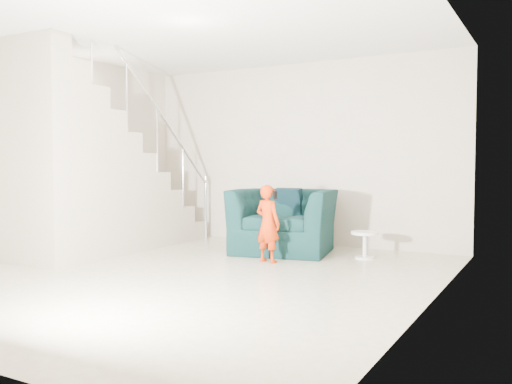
% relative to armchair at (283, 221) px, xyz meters
% --- Properties ---
extents(floor, '(5.50, 5.50, 0.00)m').
position_rel_armchair_xyz_m(floor, '(-0.19, -1.89, -0.43)').
color(floor, gray).
rests_on(floor, ground).
extents(ceiling, '(5.50, 5.50, 0.00)m').
position_rel_armchair_xyz_m(ceiling, '(-0.19, -1.89, 2.27)').
color(ceiling, silver).
rests_on(ceiling, back_wall).
extents(back_wall, '(5.00, 0.00, 5.00)m').
position_rel_armchair_xyz_m(back_wall, '(-0.19, 0.86, 0.92)').
color(back_wall, '#B2A691').
rests_on(back_wall, floor).
extents(left_wall, '(0.00, 5.50, 5.50)m').
position_rel_armchair_xyz_m(left_wall, '(-2.69, -1.89, 0.92)').
color(left_wall, '#B2A691').
rests_on(left_wall, floor).
extents(right_wall, '(0.00, 5.50, 5.50)m').
position_rel_armchair_xyz_m(right_wall, '(2.31, -1.89, 0.92)').
color(right_wall, '#B2A691').
rests_on(right_wall, floor).
extents(armchair, '(1.51, 1.38, 0.85)m').
position_rel_armchair_xyz_m(armchair, '(0.00, 0.00, 0.00)').
color(armchair, black).
rests_on(armchair, floor).
extents(toddler, '(0.39, 0.30, 0.95)m').
position_rel_armchair_xyz_m(toddler, '(0.17, -0.78, 0.05)').
color(toddler, '#8D1904').
rests_on(toddler, floor).
extents(side_table, '(0.35, 0.35, 0.35)m').
position_rel_armchair_xyz_m(side_table, '(1.13, 0.04, -0.19)').
color(side_table, white).
rests_on(side_table, floor).
extents(staircase, '(1.02, 3.03, 3.62)m').
position_rel_armchair_xyz_m(staircase, '(-2.19, -1.34, 0.52)').
color(staircase, '#ADA089').
rests_on(staircase, floor).
extents(cushion, '(0.39, 0.18, 0.38)m').
position_rel_armchair_xyz_m(cushion, '(-0.08, 0.35, 0.24)').
color(cushion, black).
rests_on(cushion, armchair).
extents(throw, '(0.05, 0.53, 0.60)m').
position_rel_armchair_xyz_m(throw, '(-0.61, -0.09, 0.11)').
color(throw, black).
rests_on(throw, armchair).
extents(phone, '(0.04, 0.05, 0.10)m').
position_rel_armchair_xyz_m(phone, '(0.28, -0.80, 0.40)').
color(phone, black).
rests_on(phone, toddler).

